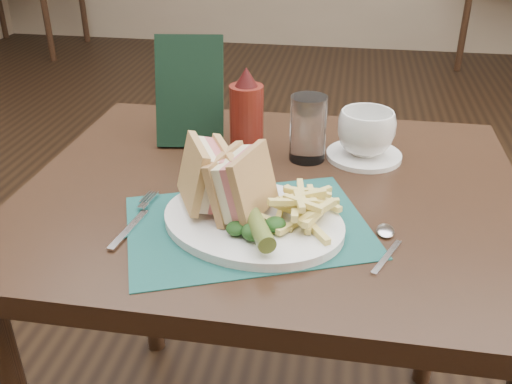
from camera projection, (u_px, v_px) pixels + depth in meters
floor at (291, 320)px, 1.83m from camera, size 7.00×7.00×0.00m
wall_back at (338, 47)px, 4.86m from camera, size 6.00×0.00×6.00m
table_main at (270, 340)px, 1.22m from camera, size 0.90×0.75×0.75m
table_bg_left at (20, 3)px, 4.65m from camera, size 0.90×0.75×0.75m
placemat at (248, 226)px, 0.92m from camera, size 0.45×0.39×0.00m
plate at (253, 221)px, 0.91m from camera, size 0.36×0.32×0.01m
sandwich_half_a at (193, 176)px, 0.91m from camera, size 0.12×0.14×0.11m
sandwich_half_b at (230, 181)px, 0.90m from camera, size 0.11×0.13×0.11m
kale_garnish at (251, 226)px, 0.86m from camera, size 0.11×0.08×0.03m
pickle_spear at (257, 225)px, 0.85m from camera, size 0.07×0.12×0.03m
fries_pile at (300, 202)px, 0.90m from camera, size 0.18×0.20×0.05m
fork at (135, 217)px, 0.93m from camera, size 0.05×0.17×0.01m
spoon at (386, 246)px, 0.86m from camera, size 0.09×0.15×0.01m
saucer at (364, 155)px, 1.14m from camera, size 0.18×0.18×0.01m
coffee_cup at (366, 133)px, 1.12m from camera, size 0.16×0.16×0.09m
drinking_glass at (308, 129)px, 1.11m from camera, size 0.08×0.08×0.13m
ketchup_bottle at (247, 114)px, 1.10m from camera, size 0.08×0.08×0.19m
check_presenter at (190, 92)px, 1.17m from camera, size 0.15×0.10×0.22m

